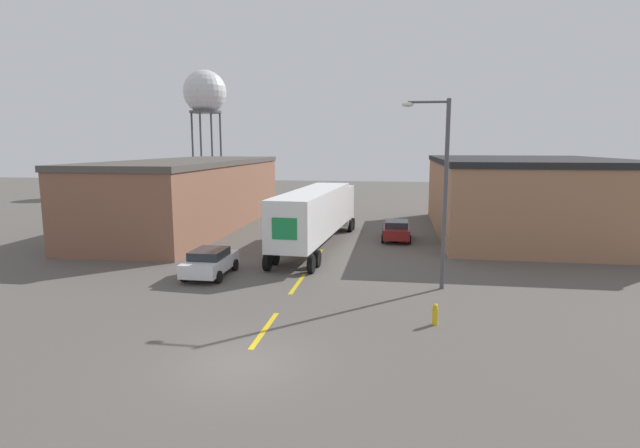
{
  "coord_description": "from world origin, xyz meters",
  "views": [
    {
      "loc": [
        4.67,
        -14.17,
        6.76
      ],
      "look_at": [
        0.63,
        12.41,
        2.5
      ],
      "focal_mm": 28.0,
      "sensor_mm": 36.0,
      "label": 1
    }
  ],
  "objects_px": {
    "parked_car_left_far": "(210,262)",
    "parked_car_right_far": "(396,230)",
    "semi_truck": "(318,211)",
    "water_tower": "(205,93)",
    "fire_hydrant": "(435,314)",
    "street_lamp": "(441,183)"
  },
  "relations": [
    {
      "from": "parked_car_left_far",
      "to": "parked_car_right_far",
      "type": "xyz_separation_m",
      "value": [
        9.59,
        11.43,
        0.0
      ]
    },
    {
      "from": "semi_truck",
      "to": "water_tower",
      "type": "bearing_deg",
      "value": 124.71
    },
    {
      "from": "parked_car_left_far",
      "to": "fire_hydrant",
      "type": "xyz_separation_m",
      "value": [
        11.06,
        -5.57,
        -0.35
      ]
    },
    {
      "from": "water_tower",
      "to": "fire_hydrant",
      "type": "distance_m",
      "value": 60.63
    },
    {
      "from": "parked_car_left_far",
      "to": "water_tower",
      "type": "distance_m",
      "value": 51.05
    },
    {
      "from": "semi_truck",
      "to": "water_tower",
      "type": "xyz_separation_m",
      "value": [
        -22.28,
        37.42,
        11.7
      ]
    },
    {
      "from": "parked_car_left_far",
      "to": "fire_hydrant",
      "type": "height_order",
      "value": "parked_car_left_far"
    },
    {
      "from": "parked_car_left_far",
      "to": "street_lamp",
      "type": "bearing_deg",
      "value": -2.9
    },
    {
      "from": "semi_truck",
      "to": "parked_car_left_far",
      "type": "height_order",
      "value": "semi_truck"
    },
    {
      "from": "parked_car_right_far",
      "to": "fire_hydrant",
      "type": "height_order",
      "value": "parked_car_right_far"
    },
    {
      "from": "water_tower",
      "to": "street_lamp",
      "type": "distance_m",
      "value": 55.77
    },
    {
      "from": "parked_car_left_far",
      "to": "fire_hydrant",
      "type": "distance_m",
      "value": 12.39
    },
    {
      "from": "parked_car_right_far",
      "to": "fire_hydrant",
      "type": "distance_m",
      "value": 17.06
    },
    {
      "from": "street_lamp",
      "to": "water_tower",
      "type": "bearing_deg",
      "value": 122.32
    },
    {
      "from": "parked_car_right_far",
      "to": "street_lamp",
      "type": "bearing_deg",
      "value": -80.85
    },
    {
      "from": "street_lamp",
      "to": "fire_hydrant",
      "type": "bearing_deg",
      "value": -95.28
    },
    {
      "from": "parked_car_left_far",
      "to": "parked_car_right_far",
      "type": "distance_m",
      "value": 14.92
    },
    {
      "from": "semi_truck",
      "to": "parked_car_left_far",
      "type": "distance_m",
      "value": 9.7
    },
    {
      "from": "water_tower",
      "to": "semi_truck",
      "type": "bearing_deg",
      "value": -59.23
    },
    {
      "from": "street_lamp",
      "to": "fire_hydrant",
      "type": "distance_m",
      "value": 6.82
    },
    {
      "from": "water_tower",
      "to": "street_lamp",
      "type": "bearing_deg",
      "value": -57.68
    },
    {
      "from": "parked_car_left_far",
      "to": "semi_truck",
      "type": "bearing_deg",
      "value": 62.76
    }
  ]
}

